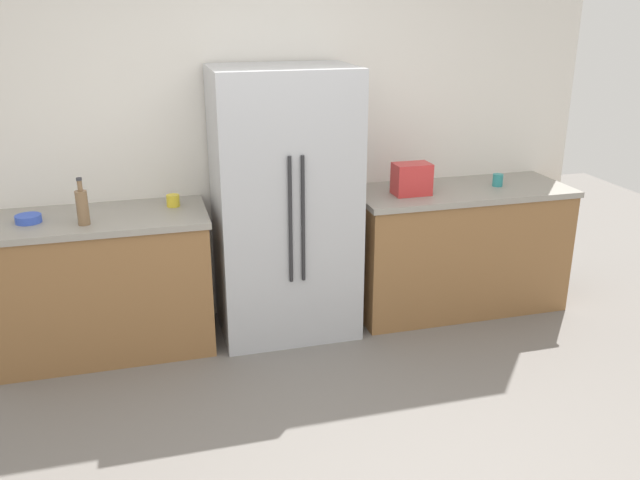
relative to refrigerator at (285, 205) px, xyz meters
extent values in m
plane|color=slate|center=(-0.12, -1.63, -0.89)|extent=(9.89, 9.89, 0.00)
cube|color=silver|center=(-0.12, 0.39, 0.58)|extent=(4.90, 0.10, 2.95)
cube|color=olive|center=(-1.20, 0.02, -0.46)|extent=(1.33, 0.62, 0.87)
cube|color=gray|center=(-1.20, 0.02, 0.00)|extent=(1.36, 0.65, 0.04)
cube|color=olive|center=(1.29, 0.02, -0.46)|extent=(1.52, 0.62, 0.87)
cube|color=gray|center=(1.29, 0.02, 0.00)|extent=(1.55, 0.65, 0.04)
cube|color=#B2B5BA|center=(0.00, 0.00, 0.00)|extent=(0.91, 0.65, 1.79)
cylinder|color=#262628|center=(-0.04, -0.34, 0.00)|extent=(0.02, 0.02, 0.80)
cylinder|color=#262628|center=(0.04, -0.34, 0.00)|extent=(0.02, 0.02, 0.80)
cube|color=red|center=(0.88, -0.03, 0.12)|extent=(0.25, 0.16, 0.22)
cylinder|color=brown|center=(-1.25, -0.13, 0.12)|extent=(0.07, 0.07, 0.21)
cylinder|color=brown|center=(-1.25, -0.13, 0.25)|extent=(0.03, 0.03, 0.06)
cylinder|color=#333338|center=(-1.25, -0.13, 0.29)|extent=(0.03, 0.03, 0.02)
cylinder|color=yellow|center=(-0.71, 0.12, 0.05)|extent=(0.08, 0.08, 0.08)
cylinder|color=teal|center=(1.57, 0.01, 0.06)|extent=(0.07, 0.07, 0.09)
cylinder|color=blue|center=(-1.57, 0.00, 0.04)|extent=(0.15, 0.15, 0.05)
camera|label=1|loc=(-0.90, -4.13, 1.26)|focal=37.41mm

